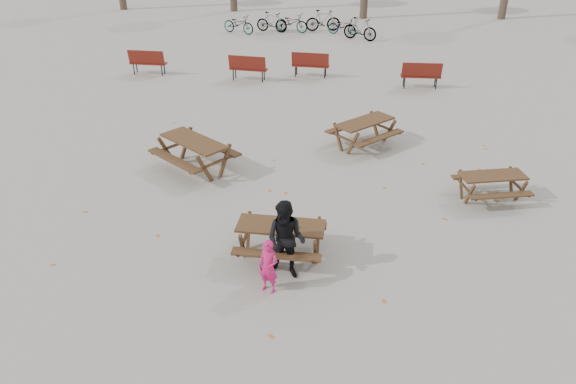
# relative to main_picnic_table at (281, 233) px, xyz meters

# --- Properties ---
(ground) EXTENTS (80.00, 80.00, 0.00)m
(ground) POSITION_rel_main_picnic_table_xyz_m (0.00, 0.00, -0.59)
(ground) COLOR gray
(ground) RESTS_ON ground
(main_picnic_table) EXTENTS (1.80, 1.45, 0.78)m
(main_picnic_table) POSITION_rel_main_picnic_table_xyz_m (0.00, 0.00, 0.00)
(main_picnic_table) COLOR #3C2616
(main_picnic_table) RESTS_ON ground
(food_tray) EXTENTS (0.18, 0.11, 0.03)m
(food_tray) POSITION_rel_main_picnic_table_xyz_m (0.28, -0.07, 0.21)
(food_tray) COLOR white
(food_tray) RESTS_ON main_picnic_table
(bread_roll) EXTENTS (0.14, 0.06, 0.05)m
(bread_roll) POSITION_rel_main_picnic_table_xyz_m (0.28, -0.07, 0.25)
(bread_roll) COLOR tan
(bread_roll) RESTS_ON food_tray
(soda_bottle) EXTENTS (0.07, 0.07, 0.17)m
(soda_bottle) POSITION_rel_main_picnic_table_xyz_m (-0.03, -0.20, 0.26)
(soda_bottle) COLOR silver
(soda_bottle) RESTS_ON main_picnic_table
(child) EXTENTS (0.47, 0.38, 1.11)m
(child) POSITION_rel_main_picnic_table_xyz_m (-0.05, -1.16, -0.03)
(child) COLOR #D81B65
(child) RESTS_ON ground
(adult) EXTENTS (0.91, 0.77, 1.66)m
(adult) POSITION_rel_main_picnic_table_xyz_m (0.20, -0.62, 0.24)
(adult) COLOR black
(adult) RESTS_ON ground
(picnic_table_east) EXTENTS (1.87, 1.66, 0.68)m
(picnic_table_east) POSITION_rel_main_picnic_table_xyz_m (4.74, 3.17, -0.25)
(picnic_table_east) COLOR #3C2616
(picnic_table_east) RESTS_ON ground
(picnic_table_north) EXTENTS (2.60, 2.51, 0.87)m
(picnic_table_north) POSITION_rel_main_picnic_table_xyz_m (-2.96, 3.73, -0.15)
(picnic_table_north) COLOR #3C2616
(picnic_table_north) RESTS_ON ground
(picnic_table_far) EXTENTS (2.34, 2.36, 0.79)m
(picnic_table_far) POSITION_rel_main_picnic_table_xyz_m (1.55, 6.00, -0.19)
(picnic_table_far) COLOR #3C2616
(picnic_table_far) RESTS_ON ground
(park_bench_row) EXTENTS (12.53, 1.41, 1.03)m
(park_bench_row) POSITION_rel_main_picnic_table_xyz_m (-1.97, 12.10, -0.07)
(park_bench_row) COLOR maroon
(park_bench_row) RESTS_ON ground
(bicycle_row) EXTENTS (8.25, 2.76, 1.11)m
(bicycle_row) POSITION_rel_main_picnic_table_xyz_m (-2.06, 20.11, -0.08)
(bicycle_row) COLOR black
(bicycle_row) RESTS_ON ground
(fallen_leaves) EXTENTS (11.00, 11.00, 0.01)m
(fallen_leaves) POSITION_rel_main_picnic_table_xyz_m (0.50, 2.50, -0.58)
(fallen_leaves) COLOR #B2682A
(fallen_leaves) RESTS_ON ground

